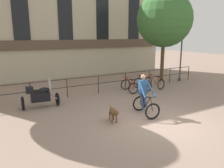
{
  "coord_description": "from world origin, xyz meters",
  "views": [
    {
      "loc": [
        -5.45,
        -5.9,
        3.33
      ],
      "look_at": [
        -0.43,
        2.86,
        1.05
      ],
      "focal_mm": 35.0,
      "sensor_mm": 36.0,
      "label": 1
    }
  ],
  "objects_px": {
    "cyclist_with_bike": "(145,97)",
    "parked_bicycle_mid_right": "(154,82)",
    "parked_bicycle_near_lamp": "(129,86)",
    "parked_bicycle_mid_left": "(142,84)",
    "parked_motorcycle": "(40,96)",
    "street_lamp": "(181,50)",
    "dog": "(114,112)"
  },
  "relations": [
    {
      "from": "cyclist_with_bike",
      "to": "parked_bicycle_mid_right",
      "type": "height_order",
      "value": "cyclist_with_bike"
    },
    {
      "from": "cyclist_with_bike",
      "to": "parked_bicycle_near_lamp",
      "type": "height_order",
      "value": "cyclist_with_bike"
    },
    {
      "from": "cyclist_with_bike",
      "to": "parked_bicycle_mid_left",
      "type": "height_order",
      "value": "cyclist_with_bike"
    },
    {
      "from": "parked_motorcycle",
      "to": "parked_bicycle_mid_right",
      "type": "distance_m",
      "value": 7.19
    },
    {
      "from": "cyclist_with_bike",
      "to": "parked_motorcycle",
      "type": "relative_size",
      "value": 0.99
    },
    {
      "from": "cyclist_with_bike",
      "to": "parked_bicycle_mid_left",
      "type": "distance_m",
      "value": 4.25
    },
    {
      "from": "parked_bicycle_mid_left",
      "to": "street_lamp",
      "type": "distance_m",
      "value": 4.54
    },
    {
      "from": "parked_bicycle_mid_left",
      "to": "cyclist_with_bike",
      "type": "bearing_deg",
      "value": 59.22
    },
    {
      "from": "street_lamp",
      "to": "parked_bicycle_near_lamp",
      "type": "bearing_deg",
      "value": -170.93
    },
    {
      "from": "parked_bicycle_near_lamp",
      "to": "street_lamp",
      "type": "distance_m",
      "value": 5.41
    },
    {
      "from": "cyclist_with_bike",
      "to": "parked_bicycle_mid_left",
      "type": "xyz_separation_m",
      "value": [
        2.52,
        3.4,
        -0.41
      ]
    },
    {
      "from": "parked_bicycle_near_lamp",
      "to": "parked_bicycle_mid_right",
      "type": "relative_size",
      "value": 0.99
    },
    {
      "from": "dog",
      "to": "parked_bicycle_mid_right",
      "type": "xyz_separation_m",
      "value": [
        5.1,
        3.57,
        -0.05
      ]
    },
    {
      "from": "cyclist_with_bike",
      "to": "street_lamp",
      "type": "distance_m",
      "value": 7.93
    },
    {
      "from": "cyclist_with_bike",
      "to": "parked_motorcycle",
      "type": "xyz_separation_m",
      "value": [
        -3.69,
        3.07,
        -0.2
      ]
    },
    {
      "from": "parked_bicycle_near_lamp",
      "to": "cyclist_with_bike",
      "type": "bearing_deg",
      "value": 72.96
    },
    {
      "from": "dog",
      "to": "street_lamp",
      "type": "xyz_separation_m",
      "value": [
        8.19,
        4.37,
        1.84
      ]
    },
    {
      "from": "cyclist_with_bike",
      "to": "parked_motorcycle",
      "type": "height_order",
      "value": "cyclist_with_bike"
    },
    {
      "from": "parked_motorcycle",
      "to": "parked_bicycle_near_lamp",
      "type": "xyz_separation_m",
      "value": [
        5.25,
        0.33,
        -0.2
      ]
    },
    {
      "from": "parked_bicycle_mid_left",
      "to": "parked_bicycle_mid_right",
      "type": "relative_size",
      "value": 0.97
    },
    {
      "from": "dog",
      "to": "cyclist_with_bike",
      "type": "bearing_deg",
      "value": 17.97
    },
    {
      "from": "parked_bicycle_near_lamp",
      "to": "parked_bicycle_mid_left",
      "type": "height_order",
      "value": "same"
    },
    {
      "from": "parked_bicycle_mid_right",
      "to": "parked_bicycle_near_lamp",
      "type": "bearing_deg",
      "value": -9.5
    },
    {
      "from": "parked_bicycle_mid_right",
      "to": "street_lamp",
      "type": "distance_m",
      "value": 3.7
    },
    {
      "from": "parked_bicycle_mid_right",
      "to": "street_lamp",
      "type": "bearing_deg",
      "value": -174.95
    },
    {
      "from": "parked_motorcycle",
      "to": "cyclist_with_bike",
      "type": "bearing_deg",
      "value": -125.11
    },
    {
      "from": "dog",
      "to": "parked_motorcycle",
      "type": "xyz_separation_m",
      "value": [
        -2.07,
        3.24,
        0.15
      ]
    },
    {
      "from": "parked_motorcycle",
      "to": "street_lamp",
      "type": "relative_size",
      "value": 0.43
    },
    {
      "from": "parked_bicycle_mid_left",
      "to": "parked_bicycle_mid_right",
      "type": "bearing_deg",
      "value": -174.23
    },
    {
      "from": "parked_bicycle_near_lamp",
      "to": "parked_bicycle_mid_right",
      "type": "distance_m",
      "value": 1.93
    },
    {
      "from": "dog",
      "to": "street_lamp",
      "type": "height_order",
      "value": "street_lamp"
    },
    {
      "from": "parked_bicycle_mid_right",
      "to": "street_lamp",
      "type": "relative_size",
      "value": 0.3
    }
  ]
}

